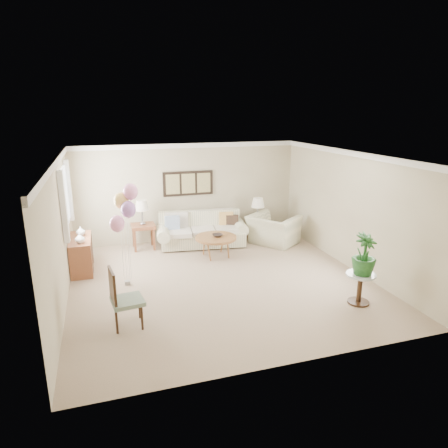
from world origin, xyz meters
name	(u,v)px	position (x,y,z in m)	size (l,w,h in m)	color
ground_plane	(221,281)	(0.00, 0.00, 0.00)	(6.00, 6.00, 0.00)	tan
room_shell	(214,204)	(-0.11, 0.09, 1.63)	(6.04, 6.04, 2.60)	beige
wall_art_triptych	(188,183)	(0.00, 2.96, 1.55)	(1.35, 0.06, 0.65)	black
sofa	(202,232)	(0.21, 2.36, 0.35)	(2.48, 1.15, 0.88)	beige
end_table_left	(143,228)	(-1.29, 2.52, 0.54)	(0.59, 0.54, 0.64)	brown
end_table_right	(257,223)	(1.78, 2.39, 0.45)	(0.49, 0.44, 0.53)	brown
lamp_left	(142,206)	(-1.29, 2.52, 1.12)	(0.36, 0.36, 0.63)	gray
lamp_right	(258,203)	(1.78, 2.39, 1.01)	(0.36, 0.36, 0.63)	gray
coffee_table	(216,238)	(0.31, 1.42, 0.47)	(1.00, 1.00, 0.51)	olive
decor_bowl	(217,235)	(0.35, 1.41, 0.54)	(0.25, 0.25, 0.06)	black
armchair	(273,230)	(2.04, 1.91, 0.38)	(1.18, 1.03, 0.77)	beige
side_table	(360,281)	(2.15, -1.70, 0.44)	(0.54, 0.54, 0.58)	silver
potted_plant	(364,254)	(2.15, -1.73, 0.96)	(0.43, 0.43, 0.76)	#1A441B
accent_chair	(123,297)	(-2.04, -1.26, 0.53)	(0.56, 0.56, 1.01)	gray
credenza	(82,254)	(-2.76, 1.50, 0.37)	(0.46, 1.20, 0.74)	brown
vase_white	(80,238)	(-2.74, 1.15, 0.85)	(0.20, 0.20, 0.21)	white
vase_sage	(81,231)	(-2.74, 1.68, 0.84)	(0.20, 0.20, 0.21)	#BCBCBC
balloon_cluster	(124,207)	(-1.83, 0.39, 1.63)	(0.59, 0.52, 2.07)	gray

